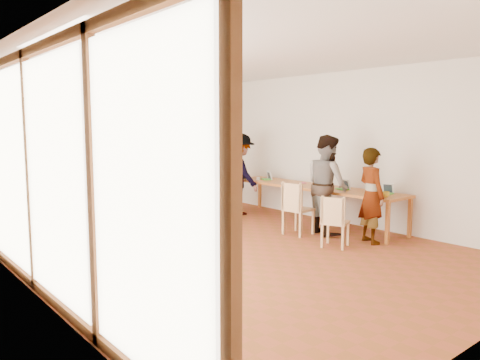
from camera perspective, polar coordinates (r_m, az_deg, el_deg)
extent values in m
plane|color=#994425|center=(7.55, -1.40, -8.27)|extent=(8.00, 8.00, 0.00)
cube|color=beige|center=(10.73, -14.82, 4.09)|extent=(6.00, 0.10, 3.00)
cube|color=beige|center=(9.46, 13.02, 3.81)|extent=(0.10, 8.00, 3.00)
cube|color=white|center=(5.95, -24.45, 1.76)|extent=(0.10, 8.00, 3.00)
cube|color=white|center=(7.37, -1.47, 15.05)|extent=(6.00, 8.00, 0.04)
cube|color=#C26A2B|center=(9.43, 8.82, -0.83)|extent=(0.80, 4.00, 0.05)
cube|color=#C26A2B|center=(8.07, 17.54, -5.05)|extent=(0.06, 0.06, 0.70)
cube|color=#C26A2B|center=(10.64, -0.30, -1.94)|extent=(0.06, 0.06, 0.70)
cube|color=#C26A2B|center=(8.64, 19.99, -4.37)|extent=(0.06, 0.06, 0.70)
cube|color=#C26A2B|center=(11.08, 2.42, -1.60)|extent=(0.06, 0.06, 0.70)
cube|color=#C26A2B|center=(8.48, -18.99, -1.97)|extent=(0.90, 0.90, 0.05)
cube|color=#C26A2B|center=(8.05, -20.50, -5.19)|extent=(0.05, 0.05, 0.70)
cube|color=#C26A2B|center=(8.78, -22.19, -4.30)|extent=(0.05, 0.05, 0.70)
cube|color=#C26A2B|center=(8.33, -15.42, -4.61)|extent=(0.05, 0.05, 0.70)
cube|color=#C26A2B|center=(9.03, -17.46, -3.81)|extent=(0.05, 0.05, 0.70)
cube|color=tan|center=(7.68, 11.56, -5.08)|extent=(0.51, 0.51, 0.04)
cube|color=tan|center=(7.47, 11.24, -3.67)|extent=(0.19, 0.37, 0.41)
cube|color=tan|center=(8.43, 7.14, -3.57)|extent=(0.49, 0.49, 0.04)
cube|color=tan|center=(8.23, 6.33, -2.03)|extent=(0.09, 0.44, 0.46)
cube|color=tan|center=(9.59, -1.86, -2.35)|extent=(0.54, 0.54, 0.04)
cube|color=tan|center=(9.40, -2.53, -1.02)|extent=(0.17, 0.42, 0.45)
cube|color=tan|center=(10.82, -4.04, -1.05)|extent=(0.52, 0.52, 0.05)
cube|color=tan|center=(10.64, -4.93, 0.30)|extent=(0.09, 0.48, 0.50)
cube|color=tan|center=(7.06, -22.34, -5.86)|extent=(0.62, 0.62, 0.04)
cube|color=tan|center=(6.98, -20.74, -3.71)|extent=(0.25, 0.43, 0.49)
imported|color=gray|center=(8.02, 15.72, -1.84)|extent=(0.56, 0.68, 1.59)
imported|color=gray|center=(8.52, 10.58, -0.54)|extent=(0.96, 1.06, 1.78)
imported|color=gray|center=(10.21, -0.09, 0.74)|extent=(0.76, 1.20, 1.78)
cube|color=green|center=(8.58, 17.36, -1.56)|extent=(0.18, 0.24, 0.02)
cube|color=white|center=(8.64, 17.61, -0.96)|extent=(0.09, 0.21, 0.19)
cube|color=green|center=(8.96, 12.36, -1.07)|extent=(0.24, 0.28, 0.02)
cube|color=white|center=(8.99, 12.82, -0.50)|extent=(0.14, 0.22, 0.19)
cube|color=green|center=(10.33, 3.19, 0.10)|extent=(0.24, 0.27, 0.02)
cube|color=white|center=(10.35, 3.62, 0.57)|extent=(0.14, 0.22, 0.19)
imported|color=yellow|center=(8.21, 17.36, -1.67)|extent=(0.13, 0.13, 0.09)
cylinder|color=#156D18|center=(8.78, 10.94, -0.35)|extent=(0.07, 0.07, 0.28)
cylinder|color=silver|center=(10.74, 3.51, 0.53)|extent=(0.07, 0.07, 0.09)
cylinder|color=white|center=(10.29, 2.24, 0.18)|extent=(0.08, 0.08, 0.06)
cube|color=#C43B6A|center=(9.80, 7.83, -0.34)|extent=(0.05, 0.10, 0.01)
cube|color=black|center=(10.59, 0.15, 0.45)|extent=(0.16, 0.26, 0.09)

